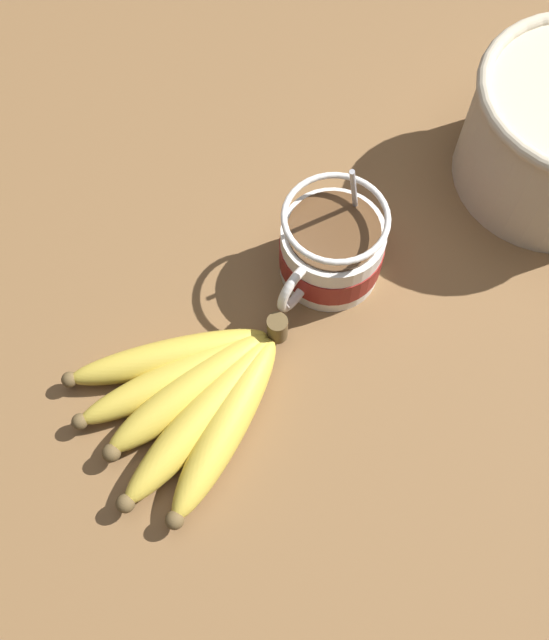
{
  "coord_description": "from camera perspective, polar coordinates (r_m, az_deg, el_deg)",
  "views": [
    {
      "loc": [
        29.39,
        19.52,
        66.92
      ],
      "look_at": [
        6.65,
        2.45,
        7.96
      ],
      "focal_mm": 40.0,
      "sensor_mm": 36.0,
      "label": 1
    }
  ],
  "objects": [
    {
      "name": "banana_bunch",
      "position": [
        0.65,
        -6.43,
        -6.08
      ],
      "size": [
        22.47,
        19.11,
        4.13
      ],
      "color": "brown",
      "rests_on": "table"
    },
    {
      "name": "table",
      "position": [
        0.74,
        1.58,
        2.7
      ],
      "size": [
        136.73,
        136.73,
        3.82
      ],
      "color": "brown",
      "rests_on": "ground"
    },
    {
      "name": "coffee_mug",
      "position": [
        0.7,
        4.53,
        5.64
      ],
      "size": [
        13.76,
        10.22,
        14.09
      ],
      "color": "white",
      "rests_on": "table"
    }
  ]
}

